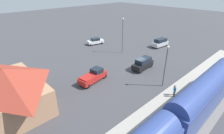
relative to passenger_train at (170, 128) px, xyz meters
name	(u,v)px	position (x,y,z in m)	size (l,w,h in m)	color
ground_plane	(137,68)	(14.00, -12.77, -2.86)	(200.00, 200.00, 0.00)	#424247
railway_track	(211,97)	(0.00, -12.77, -2.76)	(4.80, 70.00, 0.30)	slate
platform	(185,86)	(4.00, -12.77, -2.71)	(3.20, 46.00, 0.30)	#A8A399
passenger_train	(170,128)	(0.00, 0.00, 0.00)	(2.93, 34.57, 4.98)	#33478C
station_building	(8,89)	(18.00, 9.23, 0.19)	(12.31, 8.24, 5.87)	tan
pedestrian_on_platform	(175,89)	(4.03, -9.01, -1.58)	(0.36, 0.36, 1.71)	#333338
pedestrian_waiting_far	(175,91)	(3.80, -8.62, -1.58)	(0.36, 0.36, 1.71)	brown
pickup_red	(93,76)	(15.96, -3.09, -1.83)	(2.73, 5.63, 2.14)	red
suv_silver	(160,43)	(18.05, -27.62, -1.71)	(2.41, 5.06, 2.22)	silver
suv_black	(143,63)	(13.07, -13.33, -1.71)	(2.19, 4.99, 2.22)	black
sedan_white	(95,41)	(31.87, -16.42, -1.98)	(2.84, 4.80, 1.74)	white
light_pole_near_platform	(166,61)	(6.80, -10.46, 1.62)	(0.44, 0.44, 7.03)	#515156
light_pole_lot_center	(123,32)	(22.14, -17.01, 2.37)	(0.44, 0.44, 8.40)	#515156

